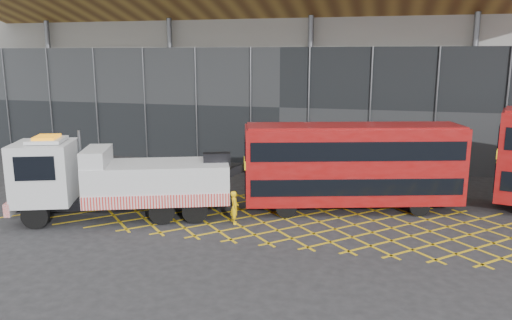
% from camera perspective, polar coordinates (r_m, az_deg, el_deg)
% --- Properties ---
extents(ground_plane, '(120.00, 120.00, 0.00)m').
position_cam_1_polar(ground_plane, '(24.75, -7.67, -5.76)').
color(ground_plane, '#232426').
extents(road_markings, '(27.96, 7.16, 0.01)m').
position_cam_1_polar(road_markings, '(23.24, 5.27, -6.87)').
color(road_markings, gold).
rests_on(road_markings, ground_plane).
extents(construction_building, '(55.00, 23.97, 18.00)m').
position_cam_1_polar(construction_building, '(40.80, 4.88, 13.97)').
color(construction_building, '#969690').
rests_on(construction_building, ground_plane).
extents(recovery_truck, '(11.22, 6.03, 4.00)m').
position_cam_1_polar(recovery_truck, '(23.90, -15.71, -2.15)').
color(recovery_truck, black).
rests_on(recovery_truck, ground_plane).
extents(bus_towed, '(10.60, 5.35, 4.22)m').
position_cam_1_polar(bus_towed, '(24.50, 10.95, -0.38)').
color(bus_towed, maroon).
rests_on(bus_towed, ground_plane).
extents(worker, '(0.55, 0.65, 1.52)m').
position_cam_1_polar(worker, '(22.53, -2.47, -5.43)').
color(worker, yellow).
rests_on(worker, ground_plane).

